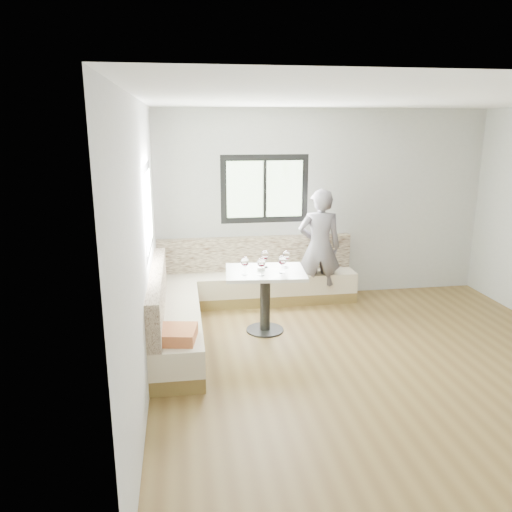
{
  "coord_description": "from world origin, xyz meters",
  "views": [
    {
      "loc": [
        -2.13,
        -4.72,
        2.55
      ],
      "look_at": [
        -1.22,
        1.25,
        0.97
      ],
      "focal_mm": 35.0,
      "sensor_mm": 36.0,
      "label": 1
    }
  ],
  "objects": [
    {
      "name": "table",
      "position": [
        -1.12,
        1.15,
        0.6
      ],
      "size": [
        1.04,
        0.84,
        0.8
      ],
      "rotation": [
        0.0,
        0.0,
        -0.09
      ],
      "color": "black",
      "rests_on": "ground"
    },
    {
      "name": "person",
      "position": [
        -0.16,
        2.07,
        0.85
      ],
      "size": [
        0.67,
        0.49,
        1.7
      ],
      "primitive_type": "imported",
      "rotation": [
        0.0,
        0.0,
        2.99
      ],
      "color": "slate",
      "rests_on": "ground"
    },
    {
      "name": "wine_glass_e",
      "position": [
        -0.83,
        1.25,
        0.96
      ],
      "size": [
        0.1,
        0.1,
        0.22
      ],
      "color": "white",
      "rests_on": "table"
    },
    {
      "name": "banquette",
      "position": [
        -1.59,
        1.62,
        0.33
      ],
      "size": [
        2.9,
        2.8,
        0.95
      ],
      "color": "olive",
      "rests_on": "ground"
    },
    {
      "name": "wine_glass_b",
      "position": [
        -1.2,
        0.96,
        0.96
      ],
      "size": [
        0.1,
        0.1,
        0.22
      ],
      "color": "white",
      "rests_on": "table"
    },
    {
      "name": "wine_glass_a",
      "position": [
        -1.39,
        1.03,
        0.96
      ],
      "size": [
        0.1,
        0.1,
        0.22
      ],
      "color": "white",
      "rests_on": "table"
    },
    {
      "name": "olive_ramekin",
      "position": [
        -1.16,
        1.19,
        0.82
      ],
      "size": [
        0.1,
        0.1,
        0.04
      ],
      "color": "white",
      "rests_on": "table"
    },
    {
      "name": "wine_glass_d",
      "position": [
        -1.1,
        1.3,
        0.96
      ],
      "size": [
        0.1,
        0.1,
        0.22
      ],
      "color": "white",
      "rests_on": "table"
    },
    {
      "name": "room",
      "position": [
        -0.08,
        0.08,
        1.41
      ],
      "size": [
        5.01,
        5.01,
        2.81
      ],
      "color": "brown",
      "rests_on": "ground"
    },
    {
      "name": "wine_glass_c",
      "position": [
        -0.93,
        1.03,
        0.96
      ],
      "size": [
        0.1,
        0.1,
        0.22
      ],
      "color": "white",
      "rests_on": "table"
    }
  ]
}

